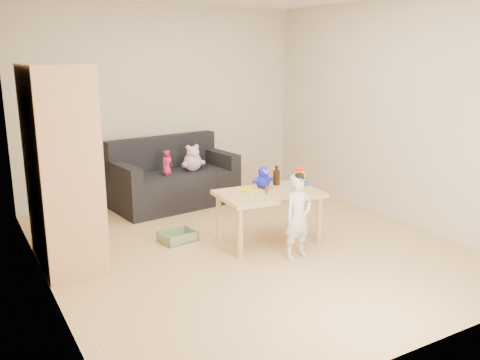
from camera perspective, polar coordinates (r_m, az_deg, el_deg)
room at (r=5.09m, az=0.93°, el=6.45°), size 4.50×4.50×4.50m
wardrobe at (r=5.03m, az=-19.45°, el=1.40°), size 0.52×1.05×1.88m
sofa at (r=6.79m, az=-7.29°, el=-0.97°), size 1.68×0.98×0.45m
play_table at (r=5.43m, az=3.22°, el=-4.16°), size 1.11×0.75×0.56m
storage_bin at (r=5.55m, az=-7.01°, el=-6.28°), size 0.40×0.32×0.11m
toddler at (r=5.00m, az=6.54°, el=-4.24°), size 0.32×0.22×0.82m
pink_bear at (r=6.77m, az=-5.36°, el=2.26°), size 0.31×0.29×0.30m
doll at (r=6.57m, az=-8.19°, el=1.92°), size 0.19×0.16×0.32m
ring_stacker at (r=5.58m, az=6.68°, el=0.16°), size 0.19×0.19×0.22m
brown_bottle at (r=5.61m, az=4.12°, el=0.36°), size 0.07×0.07×0.21m
blue_plush at (r=5.45m, az=2.61°, el=0.34°), size 0.22×0.19×0.25m
wooden_figure at (r=5.26m, az=3.02°, el=-1.02°), size 0.05×0.04×0.10m
yellow_book at (r=5.38m, az=1.19°, el=-1.11°), size 0.24×0.24×0.01m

